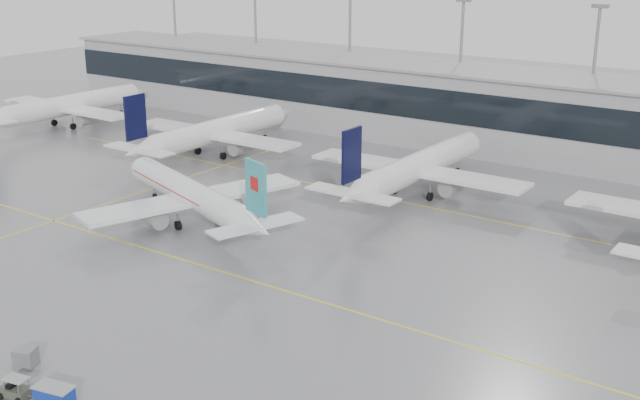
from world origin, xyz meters
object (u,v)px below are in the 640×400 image
Objects in this scene: baggage_cart at (54,396)px; gse_unit at (26,358)px; air_canada_jet at (193,196)px; baggage_tug at (15,391)px.

gse_unit is (-6.74, 2.43, -0.27)m from baggage_cart.
baggage_tug is (16.00, -35.05, -2.73)m from air_canada_jet.
gse_unit is (-3.22, 3.20, 0.19)m from baggage_tug.
gse_unit is (12.78, -31.85, -2.54)m from air_canada_jet.
baggage_tug is at bearing 133.39° from air_canada_jet.
baggage_tug is 1.11× the size of baggage_cart.
air_canada_jet is 38.62m from baggage_tug.
baggage_tug is at bearing -180.00° from baggage_cart.
gse_unit is at bearing 122.83° from baggage_tug.
air_canada_jet is 10.65× the size of baggage_cart.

